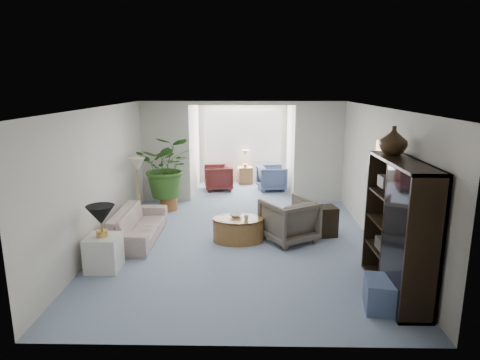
{
  "coord_description": "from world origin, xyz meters",
  "views": [
    {
      "loc": [
        0.15,
        -7.15,
        2.88
      ],
      "look_at": [
        0.0,
        0.6,
        1.1
      ],
      "focal_mm": 31.06,
      "sensor_mm": 36.0,
      "label": 1
    }
  ],
  "objects_px": {
    "table_lamp": "(101,215)",
    "plant_pot": "(169,203)",
    "floor_lamp": "(137,164)",
    "end_table": "(104,253)",
    "coffee_table": "(238,230)",
    "sunroom_table": "(245,175)",
    "coffee_bowl": "(236,215)",
    "coffee_cup": "(246,218)",
    "side_table_dark": "(323,221)",
    "cabinet_urn": "(393,140)",
    "framed_picture": "(383,156)",
    "ottoman": "(386,295)",
    "wingback_chair": "(289,220)",
    "sofa": "(138,225)",
    "sunroom_chair_maroon": "(218,178)",
    "sunroom_chair_blue": "(272,178)",
    "entertainment_cabinet": "(399,229)"
  },
  "relations": [
    {
      "from": "table_lamp",
      "to": "end_table",
      "type": "bearing_deg",
      "value": 0.0
    },
    {
      "from": "coffee_table",
      "to": "sunroom_table",
      "type": "distance_m",
      "value": 4.68
    },
    {
      "from": "wingback_chair",
      "to": "ottoman",
      "type": "xyz_separation_m",
      "value": [
        1.04,
        -2.44,
        -0.2
      ]
    },
    {
      "from": "plant_pot",
      "to": "sunroom_table",
      "type": "distance_m",
      "value": 3.24
    },
    {
      "from": "entertainment_cabinet",
      "to": "cabinet_urn",
      "type": "distance_m",
      "value": 1.26
    },
    {
      "from": "end_table",
      "to": "plant_pot",
      "type": "relative_size",
      "value": 1.39
    },
    {
      "from": "sunroom_chair_blue",
      "to": "wingback_chair",
      "type": "bearing_deg",
      "value": 172.39
    },
    {
      "from": "table_lamp",
      "to": "side_table_dark",
      "type": "relative_size",
      "value": 0.76
    },
    {
      "from": "entertainment_cabinet",
      "to": "sunroom_chair_maroon",
      "type": "height_order",
      "value": "entertainment_cabinet"
    },
    {
      "from": "framed_picture",
      "to": "coffee_cup",
      "type": "distance_m",
      "value": 2.64
    },
    {
      "from": "coffee_cup",
      "to": "cabinet_urn",
      "type": "distance_m",
      "value": 2.97
    },
    {
      "from": "framed_picture",
      "to": "coffee_cup",
      "type": "xyz_separation_m",
      "value": [
        -2.34,
        0.23,
        -1.21
      ]
    },
    {
      "from": "floor_lamp",
      "to": "end_table",
      "type": "bearing_deg",
      "value": -88.74
    },
    {
      "from": "end_table",
      "to": "coffee_table",
      "type": "xyz_separation_m",
      "value": [
        2.11,
        1.27,
        -0.05
      ]
    },
    {
      "from": "table_lamp",
      "to": "entertainment_cabinet",
      "type": "relative_size",
      "value": 0.23
    },
    {
      "from": "table_lamp",
      "to": "plant_pot",
      "type": "distance_m",
      "value": 3.35
    },
    {
      "from": "wingback_chair",
      "to": "side_table_dark",
      "type": "relative_size",
      "value": 1.53
    },
    {
      "from": "side_table_dark",
      "to": "entertainment_cabinet",
      "type": "xyz_separation_m",
      "value": [
        0.61,
        -2.27,
        0.66
      ]
    },
    {
      "from": "sofa",
      "to": "plant_pot",
      "type": "relative_size",
      "value": 4.86
    },
    {
      "from": "coffee_table",
      "to": "ottoman",
      "type": "relative_size",
      "value": 1.84
    },
    {
      "from": "floor_lamp",
      "to": "coffee_cup",
      "type": "bearing_deg",
      "value": -28.45
    },
    {
      "from": "framed_picture",
      "to": "ottoman",
      "type": "relative_size",
      "value": 0.97
    },
    {
      "from": "table_lamp",
      "to": "floor_lamp",
      "type": "xyz_separation_m",
      "value": [
        -0.05,
        2.42,
        0.34
      ]
    },
    {
      "from": "entertainment_cabinet",
      "to": "table_lamp",
      "type": "bearing_deg",
      "value": 171.3
    },
    {
      "from": "coffee_bowl",
      "to": "coffee_cup",
      "type": "height_order",
      "value": "coffee_cup"
    },
    {
      "from": "coffee_cup",
      "to": "sunroom_chair_maroon",
      "type": "xyz_separation_m",
      "value": [
        -0.8,
        4.03,
        -0.15
      ]
    },
    {
      "from": "entertainment_cabinet",
      "to": "plant_pot",
      "type": "xyz_separation_m",
      "value": [
        -3.94,
        3.91,
        -0.79
      ]
    },
    {
      "from": "cabinet_urn",
      "to": "sunroom_table",
      "type": "bearing_deg",
      "value": 109.46
    },
    {
      "from": "entertainment_cabinet",
      "to": "sunroom_chair_blue",
      "type": "distance_m",
      "value": 6.06
    },
    {
      "from": "table_lamp",
      "to": "plant_pot",
      "type": "bearing_deg",
      "value": 82.51
    },
    {
      "from": "sofa",
      "to": "ottoman",
      "type": "height_order",
      "value": "sofa"
    },
    {
      "from": "end_table",
      "to": "sofa",
      "type": "bearing_deg",
      "value": 81.57
    },
    {
      "from": "coffee_bowl",
      "to": "coffee_cup",
      "type": "xyz_separation_m",
      "value": [
        0.2,
        -0.2,
        0.02
      ]
    },
    {
      "from": "table_lamp",
      "to": "sunroom_table",
      "type": "bearing_deg",
      "value": 69.63
    },
    {
      "from": "side_table_dark",
      "to": "cabinet_urn",
      "type": "bearing_deg",
      "value": -71.04
    },
    {
      "from": "sofa",
      "to": "sunroom_chair_maroon",
      "type": "xyz_separation_m",
      "value": [
        1.26,
        3.84,
        0.06
      ]
    },
    {
      "from": "side_table_dark",
      "to": "ottoman",
      "type": "height_order",
      "value": "side_table_dark"
    },
    {
      "from": "entertainment_cabinet",
      "to": "coffee_table",
      "type": "bearing_deg",
      "value": 139.4
    },
    {
      "from": "coffee_table",
      "to": "cabinet_urn",
      "type": "bearing_deg",
      "value": -32.44
    },
    {
      "from": "side_table_dark",
      "to": "plant_pot",
      "type": "xyz_separation_m",
      "value": [
        -3.33,
        1.64,
        -0.13
      ]
    },
    {
      "from": "table_lamp",
      "to": "cabinet_urn",
      "type": "bearing_deg",
      "value": -2.21
    },
    {
      "from": "table_lamp",
      "to": "coffee_bowl",
      "type": "relative_size",
      "value": 1.98
    },
    {
      "from": "cabinet_urn",
      "to": "sunroom_chair_blue",
      "type": "distance_m",
      "value": 5.82
    },
    {
      "from": "sunroom_table",
      "to": "entertainment_cabinet",
      "type": "bearing_deg",
      "value": -71.91
    },
    {
      "from": "coffee_table",
      "to": "side_table_dark",
      "type": "xyz_separation_m",
      "value": [
        1.65,
        0.34,
        0.07
      ]
    },
    {
      "from": "end_table",
      "to": "coffee_bowl",
      "type": "xyz_separation_m",
      "value": [
        2.06,
        1.37,
        0.2
      ]
    },
    {
      "from": "cabinet_urn",
      "to": "sunroom_chair_maroon",
      "type": "xyz_separation_m",
      "value": [
        -2.91,
        5.36,
        -1.76
      ]
    },
    {
      "from": "coffee_cup",
      "to": "side_table_dark",
      "type": "distance_m",
      "value": 1.57
    },
    {
      "from": "entertainment_cabinet",
      "to": "sunroom_chair_maroon",
      "type": "distance_m",
      "value": 6.57
    },
    {
      "from": "coffee_bowl",
      "to": "cabinet_urn",
      "type": "bearing_deg",
      "value": -33.63
    }
  ]
}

